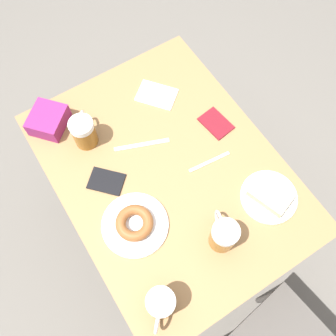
# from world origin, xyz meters

# --- Properties ---
(ground_plane) EXTENTS (8.00, 8.00, 0.00)m
(ground_plane) POSITION_xyz_m (0.00, 0.00, 0.00)
(ground_plane) COLOR #666059
(table) EXTENTS (0.78, 1.05, 0.75)m
(table) POSITION_xyz_m (0.00, 0.00, 0.68)
(table) COLOR #997044
(table) RESTS_ON ground_plane
(plate_with_cake) EXTENTS (0.20, 0.20, 0.04)m
(plate_with_cake) POSITION_xyz_m (-0.25, 0.29, 0.76)
(plate_with_cake) COLOR white
(plate_with_cake) RESTS_ON table
(plate_with_donut) EXTENTS (0.23, 0.23, 0.05)m
(plate_with_donut) POSITION_xyz_m (0.21, 0.12, 0.76)
(plate_with_donut) COLOR white
(plate_with_donut) RESTS_ON table
(beer_mug_left) EXTENTS (0.11, 0.11, 0.13)m
(beer_mug_left) POSITION_xyz_m (0.27, 0.39, 0.81)
(beer_mug_left) COLOR #8C5619
(beer_mug_left) RESTS_ON table
(beer_mug_center) EXTENTS (0.09, 0.13, 0.13)m
(beer_mug_center) POSITION_xyz_m (0.19, -0.28, 0.81)
(beer_mug_center) COLOR #8C5619
(beer_mug_center) RESTS_ON table
(beer_mug_right) EXTENTS (0.09, 0.13, 0.13)m
(beer_mug_right) POSITION_xyz_m (-0.01, 0.32, 0.81)
(beer_mug_right) COLOR #8C5619
(beer_mug_right) RESTS_ON table
(napkin_folded) EXTENTS (0.18, 0.19, 0.00)m
(napkin_folded) POSITION_xyz_m (-0.14, -0.31, 0.75)
(napkin_folded) COLOR white
(napkin_folded) RESTS_ON table
(fork) EXTENTS (0.17, 0.03, 0.00)m
(fork) POSITION_xyz_m (-0.15, 0.05, 0.75)
(fork) COLOR silver
(fork) RESTS_ON table
(knife) EXTENTS (0.21, 0.09, 0.00)m
(knife) POSITION_xyz_m (0.03, -0.14, 0.75)
(knife) COLOR silver
(knife) RESTS_ON table
(passport_near_edge) EXTENTS (0.10, 0.14, 0.01)m
(passport_near_edge) POSITION_xyz_m (-0.27, -0.07, 0.75)
(passport_near_edge) COLOR maroon
(passport_near_edge) RESTS_ON table
(passport_far_edge) EXTENTS (0.15, 0.15, 0.01)m
(passport_far_edge) POSITION_xyz_m (0.22, -0.08, 0.75)
(passport_far_edge) COLOR black
(passport_far_edge) RESTS_ON table
(blue_pouch) EXTENTS (0.19, 0.18, 0.07)m
(blue_pouch) POSITION_xyz_m (0.28, -0.41, 0.78)
(blue_pouch) COLOR #8C2366
(blue_pouch) RESTS_ON table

